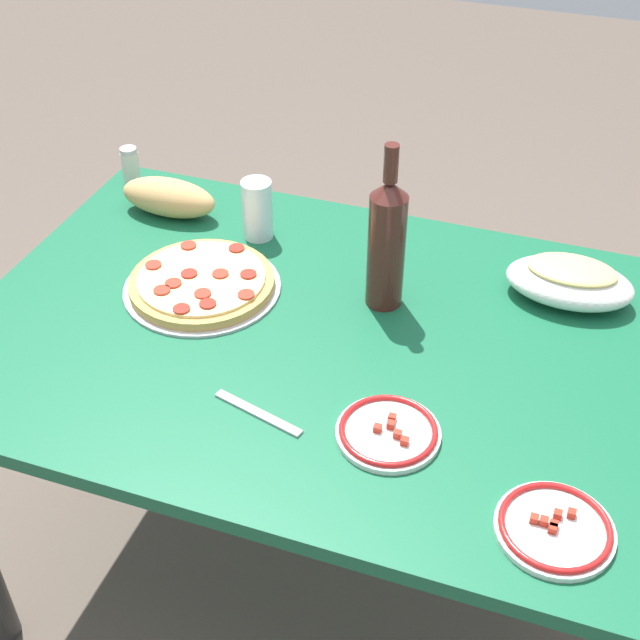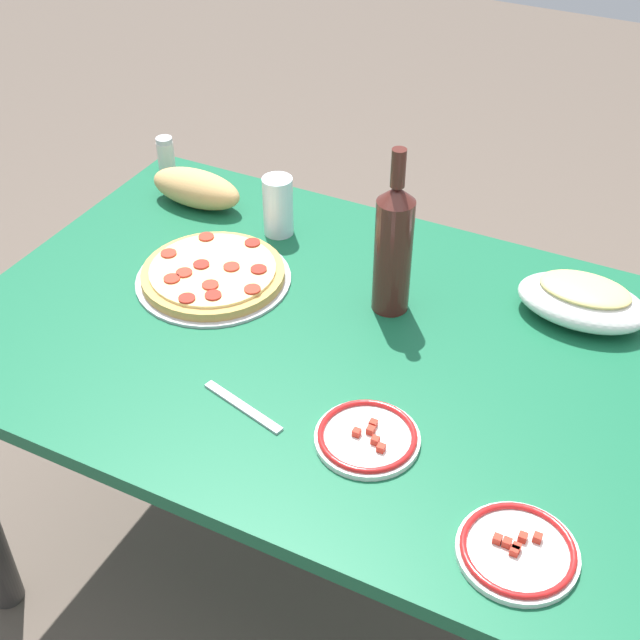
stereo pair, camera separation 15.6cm
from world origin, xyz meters
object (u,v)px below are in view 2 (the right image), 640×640
at_px(baked_pasta_dish, 583,300).
at_px(wine_bottle, 393,247).
at_px(water_glass, 278,206).
at_px(dining_table, 320,378).
at_px(bread_loaf, 196,188).
at_px(side_plate_far, 518,551).
at_px(spice_shaker, 166,155).
at_px(side_plate_near, 367,437).
at_px(pepperoni_pizza, 213,274).

bearing_deg(baked_pasta_dish, wine_bottle, 21.23).
bearing_deg(water_glass, baked_pasta_dish, 179.47).
bearing_deg(dining_table, bread_loaf, -32.22).
bearing_deg(bread_loaf, side_plate_far, 146.86).
bearing_deg(spice_shaker, dining_table, 147.49).
bearing_deg(baked_pasta_dish, side_plate_near, 64.34).
relative_size(wine_bottle, side_plate_near, 1.96).
height_order(baked_pasta_dish, wine_bottle, wine_bottle).
relative_size(dining_table, spice_shaker, 14.98).
bearing_deg(dining_table, side_plate_near, 132.08).
height_order(wine_bottle, bread_loaf, wine_bottle).
height_order(water_glass, bread_loaf, water_glass).
height_order(pepperoni_pizza, bread_loaf, bread_loaf).
xyz_separation_m(baked_pasta_dish, spice_shaker, (1.01, -0.12, 0.00)).
bearing_deg(pepperoni_pizza, baked_pasta_dish, -162.97).
distance_m(dining_table, wine_bottle, 0.29).
relative_size(wine_bottle, water_glass, 2.55).
bearing_deg(bread_loaf, water_glass, 175.22).
bearing_deg(wine_bottle, side_plate_near, 107.27).
distance_m(wine_bottle, spice_shaker, 0.73).
bearing_deg(water_glass, side_plate_near, 131.56).
xyz_separation_m(wine_bottle, spice_shaker, (0.68, -0.25, -0.09)).
relative_size(dining_table, side_plate_far, 7.59).
distance_m(pepperoni_pizza, wine_bottle, 0.37).
relative_size(pepperoni_pizza, bread_loaf, 1.41).
relative_size(side_plate_far, bread_loaf, 0.79).
distance_m(dining_table, side_plate_far, 0.57).
bearing_deg(bread_loaf, dining_table, 147.78).
distance_m(dining_table, water_glass, 0.39).
bearing_deg(side_plate_far, spice_shaker, -33.17).
bearing_deg(dining_table, spice_shaker, -32.51).
height_order(wine_bottle, spice_shaker, wine_bottle).
relative_size(baked_pasta_dish, wine_bottle, 0.73).
bearing_deg(spice_shaker, side_plate_far, 146.83).
height_order(dining_table, side_plate_near, side_plate_near).
bearing_deg(side_plate_near, spice_shaker, -36.88).
relative_size(pepperoni_pizza, spice_shaker, 3.52).
xyz_separation_m(pepperoni_pizza, side_plate_far, (-0.72, 0.36, -0.01)).
height_order(dining_table, water_glass, water_glass).
height_order(side_plate_near, spice_shaker, spice_shaker).
xyz_separation_m(bread_loaf, spice_shaker, (0.15, -0.10, 0.00)).
distance_m(side_plate_near, side_plate_far, 0.29).
distance_m(water_glass, side_plate_far, 0.90).
height_order(side_plate_far, bread_loaf, bread_loaf).
bearing_deg(baked_pasta_dish, water_glass, -0.53).
distance_m(baked_pasta_dish, side_plate_near, 0.52).
relative_size(baked_pasta_dish, side_plate_far, 1.40).
xyz_separation_m(water_glass, spice_shaker, (0.36, -0.12, -0.02)).
distance_m(water_glass, spice_shaker, 0.38).
relative_size(water_glass, side_plate_near, 0.77).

